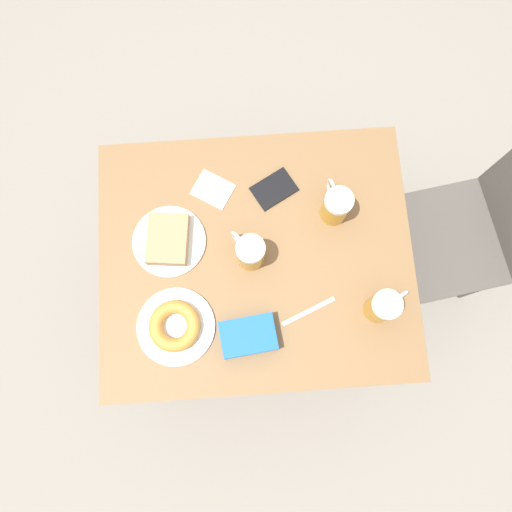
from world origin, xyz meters
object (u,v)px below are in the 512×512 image
object	(u,v)px
plate_with_donut	(175,326)
blue_pouch	(248,336)
beer_mug_right	(250,253)
fork	(308,311)
beer_mug_center	(383,306)
napkin_folded	(213,190)
chair	(486,228)
beer_mug_left	(336,205)
passport_near_edge	(274,189)
plate_with_cake	(168,240)

from	to	relation	value
plate_with_donut	blue_pouch	bearing A→B (deg)	78.37
beer_mug_right	fork	world-z (taller)	beer_mug_right
beer_mug_center	beer_mug_right	bearing A→B (deg)	-116.01
beer_mug_right	napkin_folded	distance (m)	0.25
plate_with_donut	napkin_folded	bearing A→B (deg)	162.77
chair	beer_mug_right	distance (m)	0.86
napkin_folded	fork	size ratio (longest dim) A/B	0.89
beer_mug_left	passport_near_edge	world-z (taller)	beer_mug_left
chair	napkin_folded	distance (m)	0.94
chair	beer_mug_center	distance (m)	0.59
chair	beer_mug_left	world-z (taller)	chair
chair	plate_with_donut	bearing A→B (deg)	-83.27
beer_mug_right	napkin_folded	xyz separation A→B (m)	(-0.22, -0.10, -0.06)
plate_with_donut	passport_near_edge	distance (m)	0.50
beer_mug_left	beer_mug_center	distance (m)	0.32
passport_near_edge	beer_mug_right	bearing A→B (deg)	-22.52
chair	plate_with_donut	size ratio (longest dim) A/B	4.03
beer_mug_right	blue_pouch	size ratio (longest dim) A/B	0.77
chair	beer_mug_left	xyz separation A→B (m)	(-0.03, -0.55, 0.27)
beer_mug_right	napkin_folded	bearing A→B (deg)	-155.77
blue_pouch	passport_near_edge	bearing A→B (deg)	166.25
plate_with_donut	beer_mug_right	size ratio (longest dim) A/B	1.76
fork	blue_pouch	xyz separation A→B (m)	(0.06, -0.18, 0.03)
beer_mug_left	blue_pouch	world-z (taller)	beer_mug_left
beer_mug_left	chair	bearing A→B (deg)	86.97
plate_with_cake	beer_mug_right	size ratio (longest dim) A/B	1.71
beer_mug_right	passport_near_edge	world-z (taller)	beer_mug_right
beer_mug_right	blue_pouch	xyz separation A→B (m)	(0.23, -0.02, -0.04)
chair	beer_mug_left	bearing A→B (deg)	-101.51
chair	plate_with_donut	xyz separation A→B (m)	(0.28, -1.04, 0.22)
fork	blue_pouch	distance (m)	0.19
beer_mug_left	beer_mug_center	xyz separation A→B (m)	(0.30, 0.10, 0.00)
chair	napkin_folded	xyz separation A→B (m)	(-0.13, -0.91, 0.21)
chair	blue_pouch	distance (m)	0.92
chair	fork	bearing A→B (deg)	-76.49
beer_mug_center	napkin_folded	distance (m)	0.61
napkin_folded	beer_mug_left	bearing A→B (deg)	74.98
plate_with_cake	beer_mug_right	distance (m)	0.25
plate_with_cake	fork	distance (m)	0.46
plate_with_donut	passport_near_edge	bearing A→B (deg)	141.71
plate_with_donut	fork	bearing A→B (deg)	92.65
beer_mug_center	napkin_folded	xyz separation A→B (m)	(-0.40, -0.46, -0.06)
napkin_folded	fork	bearing A→B (deg)	33.35
beer_mug_right	fork	distance (m)	0.24
plate_with_cake	fork	size ratio (longest dim) A/B	1.35
plate_with_donut	beer_mug_center	xyz separation A→B (m)	(-0.01, 0.58, 0.04)
passport_near_edge	napkin_folded	bearing A→B (deg)	-93.59
plate_with_donut	plate_with_cake	bearing A→B (deg)	-177.45
beer_mug_center	napkin_folded	world-z (taller)	beer_mug_center
plate_with_cake	plate_with_donut	xyz separation A→B (m)	(0.25, 0.01, 0.00)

